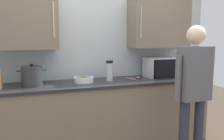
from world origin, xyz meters
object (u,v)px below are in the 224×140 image
object	(u,v)px
stock_pot	(32,76)
fruit_bowl	(84,79)
person_figure	(193,87)
wooden_spoon	(134,78)
microwave_oven	(162,67)
thermos_flask	(110,71)

from	to	relation	value
stock_pot	fruit_bowl	world-z (taller)	stock_pot
fruit_bowl	person_figure	distance (m)	1.30
wooden_spoon	fruit_bowl	world-z (taller)	fruit_bowl
microwave_oven	wooden_spoon	size ratio (longest dim) A/B	2.28
fruit_bowl	thermos_flask	size ratio (longest dim) A/B	0.93
fruit_bowl	thermos_flask	bearing A→B (deg)	-3.18
fruit_bowl	thermos_flask	xyz separation A→B (m)	(0.34, -0.02, 0.09)
wooden_spoon	person_figure	bearing A→B (deg)	-67.44
wooden_spoon	fruit_bowl	xyz separation A→B (m)	(-0.71, -0.02, 0.03)
microwave_oven	wooden_spoon	bearing A→B (deg)	178.45
person_figure	fruit_bowl	bearing A→B (deg)	143.18
stock_pot	fruit_bowl	bearing A→B (deg)	2.16
person_figure	wooden_spoon	bearing A→B (deg)	112.56
stock_pot	microwave_oven	bearing A→B (deg)	1.08
stock_pot	wooden_spoon	bearing A→B (deg)	1.92
fruit_bowl	microwave_oven	bearing A→B (deg)	0.50
microwave_oven	stock_pot	size ratio (longest dim) A/B	1.43
microwave_oven	person_figure	bearing A→B (deg)	-96.33
person_figure	thermos_flask	bearing A→B (deg)	132.81
microwave_oven	fruit_bowl	distance (m)	1.13
stock_pot	person_figure	bearing A→B (deg)	-24.53
wooden_spoon	thermos_flask	xyz separation A→B (m)	(-0.37, -0.04, 0.12)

